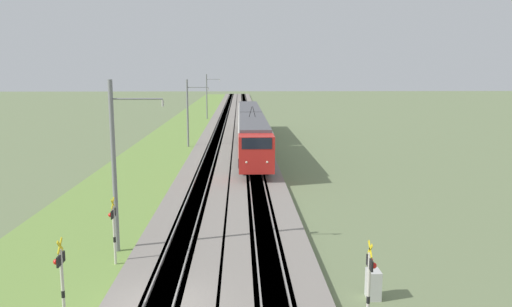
# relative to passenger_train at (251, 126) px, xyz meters

# --- Properties ---
(ballast_main) EXTENTS (240.00, 4.40, 0.30)m
(ballast_main) POSITION_rel_passenger_train_xyz_m (9.55, 4.27, -2.30)
(ballast_main) COLOR gray
(ballast_main) RESTS_ON ground
(ballast_adjacent) EXTENTS (240.00, 4.40, 0.30)m
(ballast_adjacent) POSITION_rel_passenger_train_xyz_m (9.55, 0.00, -2.30)
(ballast_adjacent) COLOR gray
(ballast_adjacent) RESTS_ON ground
(track_main) EXTENTS (240.00, 1.57, 0.45)m
(track_main) POSITION_rel_passenger_train_xyz_m (9.55, 4.27, -2.29)
(track_main) COLOR #4C4238
(track_main) RESTS_ON ground
(track_adjacent) EXTENTS (240.00, 1.57, 0.45)m
(track_adjacent) POSITION_rel_passenger_train_xyz_m (9.55, 0.00, -2.29)
(track_adjacent) COLOR #4C4238
(track_adjacent) RESTS_ON ground
(grass_verge) EXTENTS (240.00, 8.40, 0.12)m
(grass_verge) POSITION_rel_passenger_train_xyz_m (9.55, 9.66, -2.39)
(grass_verge) COLOR olive
(grass_verge) RESTS_ON ground
(passenger_train) EXTENTS (40.60, 2.89, 5.20)m
(passenger_train) POSITION_rel_passenger_train_xyz_m (0.00, 0.00, 0.00)
(passenger_train) COLOR red
(passenger_train) RESTS_ON ground
(crossing_signal_near) EXTENTS (0.70, 0.23, 3.27)m
(crossing_signal_near) POSITION_rel_passenger_train_xyz_m (-41.60, 7.34, -0.46)
(crossing_signal_near) COLOR beige
(crossing_signal_near) RESTS_ON ground
(crossing_signal_far) EXTENTS (0.70, 0.23, 3.33)m
(crossing_signal_far) POSITION_rel_passenger_train_xyz_m (-42.42, -2.95, -0.42)
(crossing_signal_far) COLOR beige
(crossing_signal_far) RESTS_ON ground
(crossing_signal_aux) EXTENTS (0.70, 0.23, 3.22)m
(crossing_signal_aux) POSITION_rel_passenger_train_xyz_m (-36.00, 6.98, -0.49)
(crossing_signal_aux) COLOR beige
(crossing_signal_aux) RESTS_ON ground
(catenary_mast_near) EXTENTS (0.22, 2.56, 8.41)m
(catenary_mast_near) POSITION_rel_passenger_train_xyz_m (-34.30, 7.21, 1.90)
(catenary_mast_near) COLOR slate
(catenary_mast_near) RESTS_ON ground
(catenary_mast_mid) EXTENTS (0.22, 2.56, 7.84)m
(catenary_mast_mid) POSITION_rel_passenger_train_xyz_m (-0.37, 7.21, 1.61)
(catenary_mast_mid) COLOR slate
(catenary_mast_mid) RESTS_ON ground
(catenary_mast_far) EXTENTS (0.22, 2.56, 8.18)m
(catenary_mast_far) POSITION_rel_passenger_train_xyz_m (33.56, 7.21, 1.78)
(catenary_mast_far) COLOR slate
(catenary_mast_far) RESTS_ON ground
(equipment_cabinet) EXTENTS (0.71, 0.50, 1.15)m
(equipment_cabinet) POSITION_rel_passenger_train_xyz_m (-39.56, -3.90, -1.88)
(equipment_cabinet) COLOR #B7B7B2
(equipment_cabinet) RESTS_ON ground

